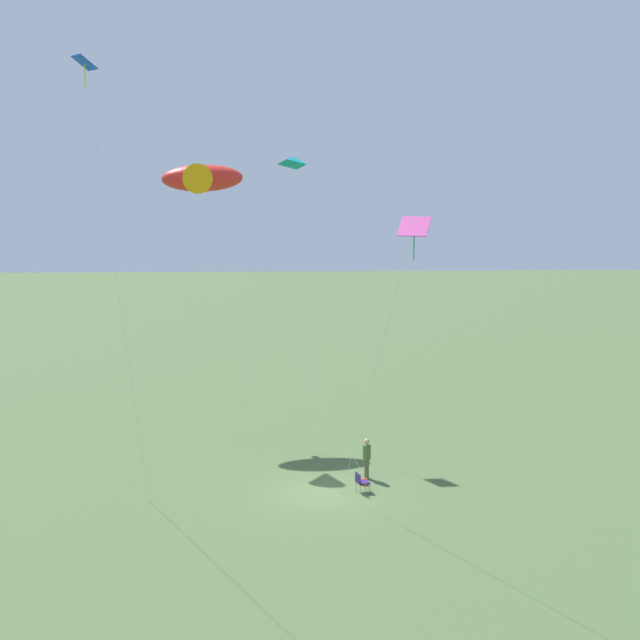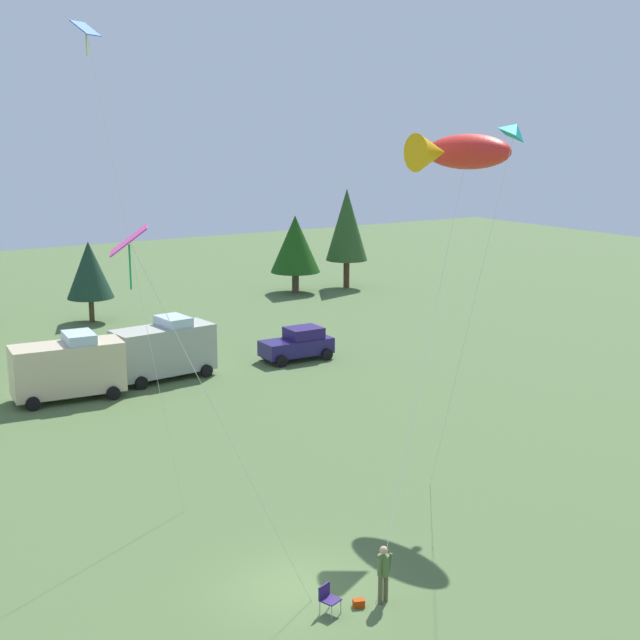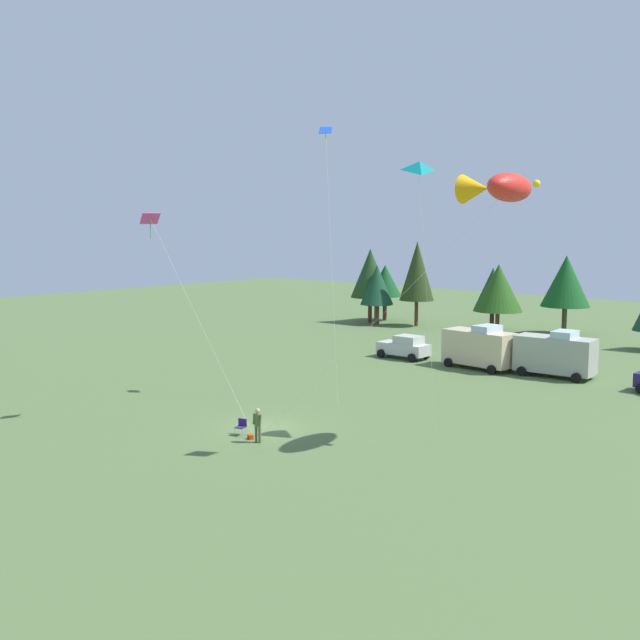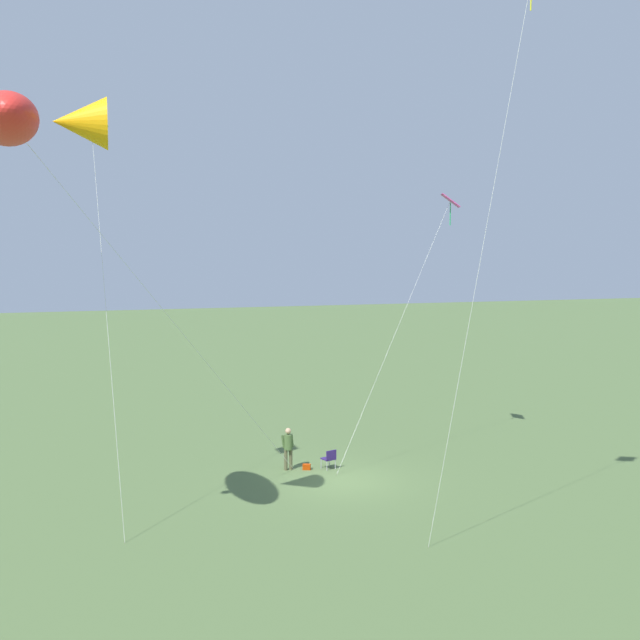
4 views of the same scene
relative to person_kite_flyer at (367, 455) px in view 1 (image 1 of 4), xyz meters
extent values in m
plane|color=#4D6538|center=(-1.72, 2.01, -1.02)|extent=(160.00, 160.00, 0.00)
cylinder|color=brown|center=(0.11, 0.02, -0.60)|extent=(0.14, 0.14, 0.85)
cylinder|color=brown|center=(-0.11, -0.01, -0.60)|extent=(0.14, 0.14, 0.85)
cylinder|color=#476232|center=(0.00, 0.00, 0.14)|extent=(0.39, 0.39, 0.62)
sphere|color=tan|center=(0.00, 0.00, 0.60)|extent=(0.24, 0.24, 0.24)
cylinder|color=#476232|center=(0.21, -0.02, 0.17)|extent=(0.18, 0.12, 0.56)
cylinder|color=#476232|center=(-0.19, -0.09, 0.17)|extent=(0.15, 0.11, 0.56)
cube|color=navy|center=(-1.61, 0.31, -0.60)|extent=(0.61, 0.61, 0.04)
cube|color=navy|center=(-1.68, 0.52, -0.40)|extent=(0.47, 0.19, 0.40)
cylinder|color=#A5A8AD|center=(-1.35, 0.17, -0.81)|extent=(0.03, 0.03, 0.42)
cylinder|color=#A5A8AD|center=(-1.75, 0.04, -0.81)|extent=(0.03, 0.03, 0.42)
cylinder|color=#A5A8AD|center=(-1.48, 0.57, -0.81)|extent=(0.03, 0.03, 0.42)
cylinder|color=#A5A8AD|center=(-1.88, 0.44, -0.81)|extent=(0.03, 0.03, 0.42)
cube|color=#AD3105|center=(-0.73, 0.18, -0.91)|extent=(0.38, 0.32, 0.22)
ellipsoid|color=red|center=(9.33, 7.46, 11.42)|extent=(2.08, 4.24, 1.43)
cone|color=#F9A90C|center=(7.51, 7.46, 11.42)|extent=(1.42, 1.42, 1.42)
sphere|color=yellow|center=(10.44, 7.89, 11.58)|extent=(0.35, 0.35, 0.35)
cylinder|color=silver|center=(4.55, 3.75, 5.20)|extent=(9.58, 7.43, 12.45)
cylinder|color=#4C3823|center=(-0.23, 0.05, -1.02)|extent=(0.04, 0.04, 0.01)
cube|color=#D53F9A|center=(-7.41, -0.74, 10.03)|extent=(1.09, 1.19, 0.60)
cylinder|color=#19AC55|center=(-7.41, -0.74, 9.46)|extent=(0.04, 0.04, 0.96)
cylinder|color=silver|center=(-4.56, 0.22, 4.51)|extent=(5.72, 1.93, 11.06)
cylinder|color=#4C3823|center=(-1.71, 1.17, -1.02)|extent=(0.04, 0.04, 0.01)
pyramid|color=#0C9399|center=(7.36, 2.91, 12.25)|extent=(1.35, 1.46, 0.71)
cylinder|color=silver|center=(6.95, 4.44, 5.52)|extent=(0.66, 2.96, 13.08)
cylinder|color=#4C3823|center=(6.63, 5.91, -1.02)|extent=(0.04, 0.04, 0.01)
cube|color=blue|center=(-4.46, 10.12, 15.40)|extent=(1.00, 0.97, 0.47)
cylinder|color=yellow|center=(-4.46, 10.12, 14.94)|extent=(0.04, 0.04, 0.77)
cylinder|color=silver|center=(-3.36, 9.45, 7.19)|extent=(2.21, 1.36, 16.42)
cylinder|color=#4C3823|center=(-2.26, 8.78, -1.02)|extent=(0.04, 0.04, 0.01)
camera|label=1|loc=(-35.80, 3.46, 11.79)|focal=50.00mm
camera|label=2|loc=(-14.10, -18.62, 12.38)|focal=50.00mm
camera|label=3|loc=(26.27, -24.78, 9.74)|focal=42.00mm
camera|label=4|loc=(6.99, 28.97, 8.18)|focal=42.00mm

